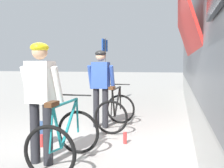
% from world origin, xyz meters
% --- Properties ---
extents(ground_plane, '(80.00, 80.00, 0.00)m').
position_xyz_m(ground_plane, '(0.00, 0.00, 0.00)').
color(ground_plane, '#A09E99').
extents(cyclist_near_in_blue, '(0.62, 0.32, 1.76)m').
position_xyz_m(cyclist_near_in_blue, '(-0.26, 1.05, 1.05)').
color(cyclist_near_in_blue, '#232328').
rests_on(cyclist_near_in_blue, ground).
extents(cyclist_far_in_white, '(0.63, 0.35, 1.76)m').
position_xyz_m(cyclist_far_in_white, '(-0.47, -1.30, 1.05)').
color(cyclist_far_in_white, '#232328').
rests_on(cyclist_far_in_white, ground).
extents(bicycle_near_black, '(0.73, 1.08, 0.99)m').
position_xyz_m(bicycle_near_black, '(0.11, 1.01, 0.40)').
color(bicycle_near_black, black).
rests_on(bicycle_near_black, ground).
extents(bicycle_far_teal, '(0.73, 1.08, 0.99)m').
position_xyz_m(bicycle_far_teal, '(-0.10, -1.28, 0.40)').
color(bicycle_far_teal, black).
rests_on(bicycle_far_teal, ground).
extents(backpack_on_platform, '(0.32, 0.26, 0.40)m').
position_xyz_m(backpack_on_platform, '(-0.94, -0.45, 0.20)').
color(backpack_on_platform, navy).
rests_on(backpack_on_platform, ground).
extents(water_bottle_near_the_bikes, '(0.07, 0.07, 0.21)m').
position_xyz_m(water_bottle_near_the_bikes, '(0.52, -0.06, 0.10)').
color(water_bottle_near_the_bikes, red).
rests_on(water_bottle_near_the_bikes, ground).
extents(water_bottle_by_the_backpack, '(0.07, 0.07, 0.22)m').
position_xyz_m(water_bottle_by_the_backpack, '(-0.86, -0.60, 0.11)').
color(water_bottle_by_the_backpack, red).
rests_on(water_bottle_by_the_backpack, ground).
extents(platform_sign_post, '(0.08, 0.70, 2.40)m').
position_xyz_m(platform_sign_post, '(-1.23, 4.89, 1.62)').
color(platform_sign_post, '#595B60').
rests_on(platform_sign_post, ground).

